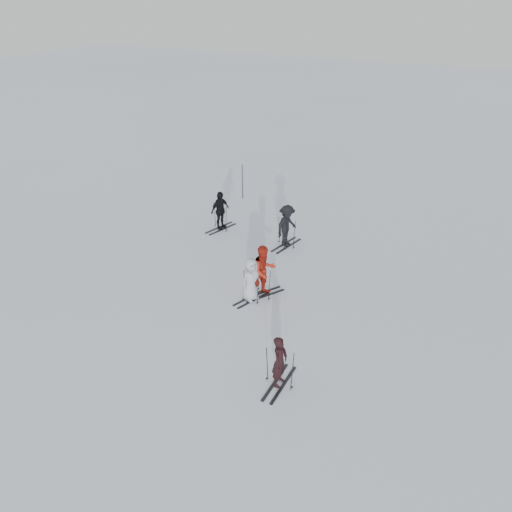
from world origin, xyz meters
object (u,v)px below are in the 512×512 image
Objects in this scene: skier_uphill_far at (287,226)px; skier_uphill_left at (220,211)px; skier_grey at (251,280)px; skier_red at (264,272)px; skier_near_dark at (280,362)px; piste_marker at (242,182)px.

skier_uphill_left is at bearing 99.56° from skier_uphill_far.
skier_red is at bearing -8.94° from skier_grey.
skier_near_dark is 10.21m from skier_uphill_left.
skier_red reaches higher than skier_uphill_left.
skier_uphill_far reaches higher than skier_grey.
skier_near_dark is at bearing -122.03° from skier_grey.
skier_uphill_far reaches higher than skier_near_dark.
skier_uphill_far is at bearing -76.07° from skier_uphill_left.
piste_marker is at bearing 50.16° from skier_grey.
skier_red is (-2.33, 3.90, 0.17)m from skier_near_dark.
skier_near_dark is 0.90× the size of skier_uphill_left.
skier_grey is 0.88× the size of skier_uphill_far.
skier_uphill_left is 0.97× the size of skier_uphill_far.
skier_red reaches higher than skier_grey.
piste_marker is (-4.08, 3.82, 0.01)m from skier_uphill_far.
skier_near_dark is 8.34m from skier_uphill_far.
skier_grey reaches higher than skier_near_dark.
skier_grey is at bearing -177.77° from skier_red.
skier_red is at bearing -57.72° from piste_marker.
skier_red is 0.57m from skier_grey.
skier_near_dark is at bearing -58.21° from piste_marker.
skier_uphill_far is 0.99× the size of piste_marker.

